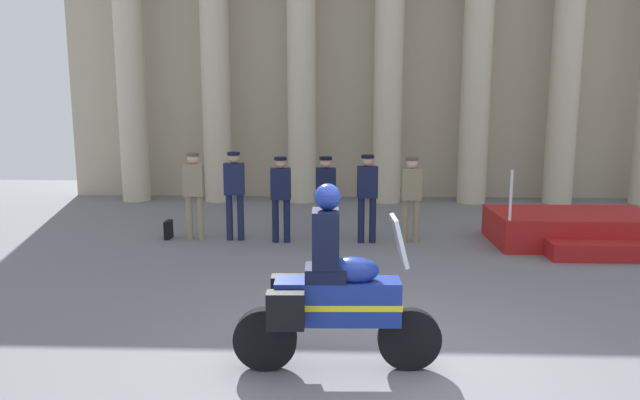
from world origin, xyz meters
TOP-DOWN VIEW (x-y plane):
  - ground_plane at (0.00, 0.00)m, footprint 28.00×28.00m
  - colonnade_backdrop at (0.81, 10.54)m, footprint 17.81×1.60m
  - reviewing_stand at (4.02, 5.32)m, footprint 3.04×2.22m
  - officer_in_row_0 at (-3.27, 5.50)m, footprint 0.39×0.24m
  - officer_in_row_1 at (-2.47, 5.48)m, footprint 0.39×0.24m
  - officer_in_row_2 at (-1.55, 5.32)m, footprint 0.39×0.24m
  - officer_in_row_3 at (-0.69, 5.37)m, footprint 0.39×0.24m
  - officer_in_row_4 at (0.10, 5.36)m, footprint 0.39×0.24m
  - officer_in_row_5 at (0.94, 5.45)m, footprint 0.39×0.24m
  - motorcycle_with_rider at (-0.49, 0.00)m, footprint 2.09×0.71m
  - briefcase_on_ground at (-3.82, 5.55)m, footprint 0.10×0.32m

SIDE VIEW (x-z plane):
  - ground_plane at x=0.00m, z-range 0.00..0.00m
  - briefcase_on_ground at x=-3.82m, z-range 0.00..0.36m
  - reviewing_stand at x=4.02m, z-range -0.46..1.05m
  - motorcycle_with_rider at x=-0.49m, z-range -0.16..1.74m
  - officer_in_row_5 at x=0.94m, z-range 0.15..1.79m
  - officer_in_row_2 at x=-1.55m, z-range 0.15..1.80m
  - officer_in_row_3 at x=-0.69m, z-range 0.15..1.81m
  - officer_in_row_4 at x=0.10m, z-range 0.15..1.85m
  - officer_in_row_0 at x=-3.27m, z-range 0.15..1.86m
  - officer_in_row_1 at x=-2.47m, z-range 0.16..1.89m
  - colonnade_backdrop at x=0.81m, z-range 0.15..8.21m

